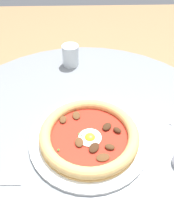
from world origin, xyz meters
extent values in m
cube|color=#9E754C|center=(0.00, 0.00, -0.01)|extent=(6.00, 6.00, 0.02)
cylinder|color=gray|center=(0.00, 0.00, 0.69)|extent=(0.95, 0.95, 0.04)
cylinder|color=slate|center=(0.00, 0.00, 0.35)|extent=(0.12, 0.12, 0.65)
cylinder|color=slate|center=(0.00, 0.00, 0.01)|extent=(0.52, 0.52, 0.02)
cylinder|color=white|center=(-0.06, -0.01, 0.72)|extent=(0.34, 0.34, 0.01)
cylinder|color=tan|center=(-0.06, -0.01, 0.72)|extent=(0.28, 0.28, 0.01)
torus|color=tan|center=(-0.06, -0.01, 0.74)|extent=(0.28, 0.28, 0.03)
cylinder|color=red|center=(-0.06, -0.01, 0.73)|extent=(0.26, 0.26, 0.00)
cylinder|color=white|center=(-0.07, -0.01, 0.73)|extent=(0.06, 0.06, 0.00)
ellipsoid|color=yellow|center=(-0.07, -0.01, 0.73)|extent=(0.03, 0.03, 0.02)
ellipsoid|color=brown|center=(0.02, 0.02, 0.73)|extent=(0.04, 0.03, 0.01)
ellipsoid|color=#3D2314|center=(-0.03, -0.06, 0.74)|extent=(0.04, 0.04, 0.01)
ellipsoid|color=#3D2314|center=(-0.05, -0.09, 0.74)|extent=(0.03, 0.03, 0.01)
ellipsoid|color=brown|center=(0.00, 0.06, 0.74)|extent=(0.03, 0.02, 0.01)
ellipsoid|color=brown|center=(-0.14, -0.04, 0.73)|extent=(0.03, 0.04, 0.01)
ellipsoid|color=#3D2314|center=(-0.11, -0.02, 0.73)|extent=(0.04, 0.04, 0.01)
ellipsoid|color=brown|center=(-0.09, 0.02, 0.73)|extent=(0.03, 0.03, 0.01)
ellipsoid|color=#4C2D19|center=(-0.10, -0.07, 0.74)|extent=(0.02, 0.03, 0.01)
ellipsoid|color=#2D6B28|center=(-0.06, 0.01, 0.73)|extent=(0.01, 0.01, 0.00)
ellipsoid|color=#2D6B28|center=(-0.06, 0.02, 0.73)|extent=(0.01, 0.01, 0.00)
ellipsoid|color=#2D6B28|center=(-0.11, 0.07, 0.73)|extent=(0.01, 0.01, 0.00)
cylinder|color=silver|center=(0.33, 0.05, 0.75)|extent=(0.06, 0.06, 0.08)
cylinder|color=silver|center=(0.33, 0.05, 0.72)|extent=(0.06, 0.06, 0.02)
cylinder|color=#4C4742|center=(0.48, 0.41, 0.23)|extent=(0.02, 0.02, 0.46)
camera|label=1|loc=(-0.47, 0.01, 1.22)|focal=36.87mm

